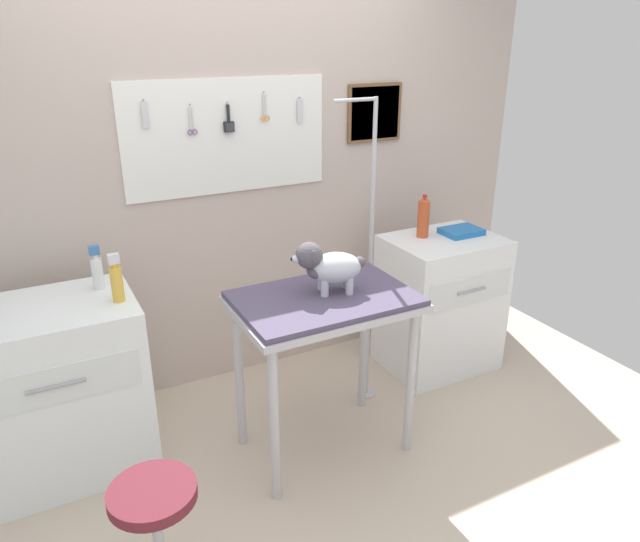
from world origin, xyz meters
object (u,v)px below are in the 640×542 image
at_px(stool, 155,513).
at_px(cabinet_right, 440,303).
at_px(grooming_arm, 369,270).
at_px(soda_bottle, 423,217).
at_px(grooming_table, 324,316).
at_px(dog, 327,266).
at_px(spray_bottle_tall, 117,281).
at_px(counter_left, 57,390).

bearing_deg(stool, cabinet_right, 25.13).
height_order(grooming_arm, soda_bottle, grooming_arm).
xyz_separation_m(grooming_table, grooming_arm, (0.44, 0.30, 0.05)).
bearing_deg(dog, stool, -150.54).
distance_m(grooming_table, cabinet_right, 1.17).
height_order(cabinet_right, spray_bottle_tall, spray_bottle_tall).
xyz_separation_m(grooming_table, counter_left, (-1.20, 0.46, -0.33)).
height_order(dog, cabinet_right, dog).
relative_size(grooming_arm, soda_bottle, 6.57).
bearing_deg(stool, grooming_arm, 30.86).
xyz_separation_m(grooming_arm, counter_left, (-1.64, 0.16, -0.37)).
bearing_deg(cabinet_right, grooming_arm, -170.21).
height_order(dog, spray_bottle_tall, dog).
bearing_deg(spray_bottle_tall, cabinet_right, 0.83).
height_order(grooming_arm, stool, grooming_arm).
xyz_separation_m(grooming_arm, dog, (-0.41, -0.28, 0.20)).
height_order(grooming_arm, spray_bottle_tall, grooming_arm).
xyz_separation_m(counter_left, soda_bottle, (2.14, 0.04, 0.55)).
bearing_deg(grooming_arm, spray_bottle_tall, 176.62).
distance_m(grooming_arm, dog, 0.53).
bearing_deg(counter_left, grooming_arm, -5.61).
relative_size(counter_left, soda_bottle, 3.31).
relative_size(grooming_arm, dog, 4.96).
bearing_deg(soda_bottle, grooming_arm, -158.66).
relative_size(counter_left, stool, 1.59).
xyz_separation_m(cabinet_right, spray_bottle_tall, (-1.92, -0.03, 0.54)).
bearing_deg(soda_bottle, grooming_table, -152.05).
bearing_deg(counter_left, soda_bottle, 0.98).
height_order(grooming_table, stool, grooming_table).
relative_size(dog, counter_left, 0.40).
distance_m(dog, counter_left, 1.42).
distance_m(grooming_table, counter_left, 1.32).
height_order(counter_left, soda_bottle, soda_bottle).
bearing_deg(grooming_arm, grooming_table, -145.33).
height_order(grooming_arm, counter_left, grooming_arm).
distance_m(grooming_table, grooming_arm, 0.54).
xyz_separation_m(grooming_arm, spray_bottle_tall, (-1.31, 0.08, 0.16)).
relative_size(dog, cabinet_right, 0.40).
distance_m(grooming_arm, cabinet_right, 0.72).
bearing_deg(cabinet_right, spray_bottle_tall, -179.17).
bearing_deg(soda_bottle, stool, -151.51).
height_order(grooming_table, dog, dog).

